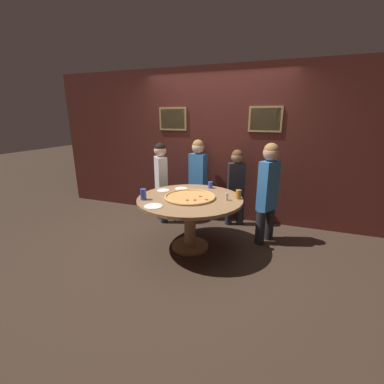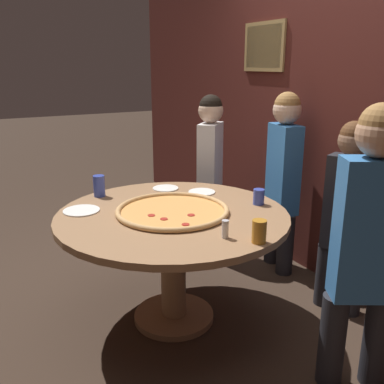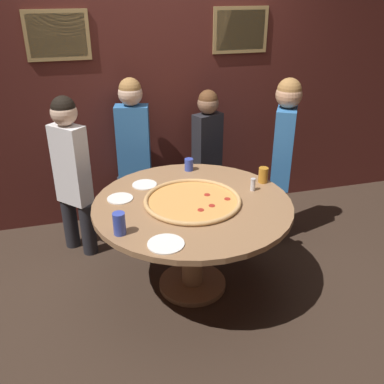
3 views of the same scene
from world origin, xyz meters
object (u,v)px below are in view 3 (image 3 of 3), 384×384
drink_cup_by_shaker (189,165)px  white_plate_left_side (120,198)px  diner_side_left (71,168)px  diner_centre_back (134,146)px  giant_pizza (192,201)px  dining_table (192,220)px  drink_cup_far_left (263,175)px  condiment_shaker (253,184)px  white_plate_near_front (145,185)px  diner_side_right (207,149)px  drink_cup_centre_back (119,224)px  diner_far_right (283,151)px  white_plate_beside_cup (166,244)px

drink_cup_by_shaker → white_plate_left_side: size_ratio=0.54×
diner_side_left → diner_centre_back: bearing=-103.0°
giant_pizza → diner_side_left: size_ratio=0.51×
dining_table → drink_cup_far_left: drink_cup_far_left is taller
condiment_shaker → diner_centre_back: (-0.74, 1.02, 0.01)m
giant_pizza → white_plate_near_front: size_ratio=3.67×
diner_centre_back → diner_side_right: (0.69, -0.06, -0.08)m
drink_cup_far_left → giant_pizza: bearing=-163.6°
drink_cup_far_left → drink_cup_centre_back: bearing=-158.1°
diner_side_right → white_plate_left_side: bearing=20.1°
drink_cup_far_left → condiment_shaker: drink_cup_far_left is taller
diner_side_left → diner_far_right: size_ratio=0.95×
drink_cup_far_left → diner_centre_back: diner_centre_back is taller
drink_cup_by_shaker → diner_side_left: (-0.94, 0.20, -0.01)m
diner_side_left → drink_cup_centre_back: bearing=151.3°
white_plate_left_side → diner_side_right: bearing=42.6°
dining_table → drink_cup_centre_back: drink_cup_centre_back is taller
drink_cup_by_shaker → drink_cup_far_left: size_ratio=0.84×
drink_cup_centre_back → condiment_shaker: (1.03, 0.35, -0.02)m
white_plate_near_front → diner_centre_back: (0.02, 0.72, 0.06)m
white_plate_beside_cup → drink_cup_by_shaker: bearing=68.0°
giant_pizza → diner_side_right: size_ratio=0.54×
white_plate_left_side → giant_pizza: bearing=-21.0°
diner_side_left → diner_far_right: (1.79, -0.21, 0.04)m
diner_side_left → giant_pizza: bearing=-176.2°
condiment_shaker → drink_cup_by_shaker: bearing=126.2°
diner_centre_back → diner_side_right: 0.69m
giant_pizza → diner_side_right: diner_side_right is taller
diner_side_right → white_plate_beside_cup: bearing=41.8°
condiment_shaker → diner_centre_back: size_ratio=0.07×
drink_cup_far_left → white_plate_left_side: bearing=179.8°
dining_table → white_plate_near_front: 0.49m
white_plate_near_front → diner_centre_back: size_ratio=0.13×
white_plate_beside_cup → white_plate_near_front: size_ratio=1.18×
drink_cup_centre_back → diner_side_right: size_ratio=0.11×
giant_pizza → drink_cup_far_left: drink_cup_far_left is taller
white_plate_beside_cup → diner_side_right: size_ratio=0.17×
drink_cup_centre_back → diner_side_left: (-0.27, 1.05, -0.03)m
white_plate_near_front → white_plate_left_side: 0.28m
white_plate_near_front → white_plate_left_side: size_ratio=1.02×
drink_cup_centre_back → white_plate_near_front: 0.71m
white_plate_beside_cup → white_plate_near_front: bearing=89.0°
giant_pizza → drink_cup_by_shaker: drink_cup_by_shaker is taller
drink_cup_centre_back → white_plate_near_front: drink_cup_centre_back is taller
drink_cup_far_left → white_plate_beside_cup: size_ratio=0.54×
diner_side_left → condiment_shaker: bearing=-161.3°
drink_cup_centre_back → diner_far_right: 1.73m
white_plate_near_front → diner_far_right: 1.27m
white_plate_left_side → condiment_shaker: size_ratio=1.92×
drink_cup_centre_back → diner_centre_back: bearing=78.1°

